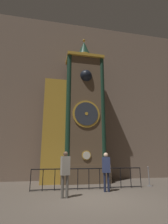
{
  "coord_description": "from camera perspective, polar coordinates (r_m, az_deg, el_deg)",
  "views": [
    {
      "loc": [
        -1.88,
        -6.83,
        1.57
      ],
      "look_at": [
        0.44,
        4.47,
        4.5
      ],
      "focal_mm": 28.0,
      "sensor_mm": 36.0,
      "label": 1
    }
  ],
  "objects": [
    {
      "name": "ground_plane",
      "position": [
        7.25,
        4.16,
        -26.73
      ],
      "size": [
        28.0,
        28.0,
        0.0
      ],
      "primitive_type": "plane",
      "color": "brown"
    },
    {
      "name": "cathedral_back_wall",
      "position": [
        13.62,
        -3.34,
        5.75
      ],
      "size": [
        24.0,
        0.32,
        12.46
      ],
      "color": "#7A6656",
      "rests_on": "ground_plane"
    },
    {
      "name": "railing_fence",
      "position": [
        9.23,
        1.61,
        -20.57
      ],
      "size": [
        5.61,
        0.05,
        1.0
      ],
      "color": "black",
      "rests_on": "ground_plane"
    },
    {
      "name": "visitor_near",
      "position": [
        7.4,
        -6.15,
        -18.19
      ],
      "size": [
        0.39,
        0.3,
        1.76
      ],
      "rotation": [
        0.0,
        0.0,
        0.27
      ],
      "color": "#58554F",
      "rests_on": "ground_plane"
    },
    {
      "name": "visitor_far",
      "position": [
        8.64,
        7.26,
        -17.61
      ],
      "size": [
        0.35,
        0.23,
        1.74
      ],
      "rotation": [
        0.0,
        0.0,
        -0.04
      ],
      "color": "#1B213A",
      "rests_on": "ground_plane"
    },
    {
      "name": "clock_tower",
      "position": [
        11.71,
        -2.24,
        -1.36
      ],
      "size": [
        4.19,
        1.84,
        10.22
      ],
      "color": "brown",
      "rests_on": "ground_plane"
    },
    {
      "name": "stanchion_post",
      "position": [
        10.77,
        20.49,
        -20.01
      ],
      "size": [
        0.28,
        0.28,
        1.03
      ],
      "color": "gray",
      "rests_on": "ground_plane"
    }
  ]
}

